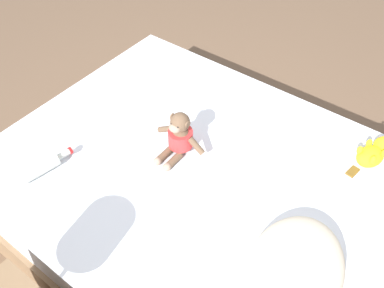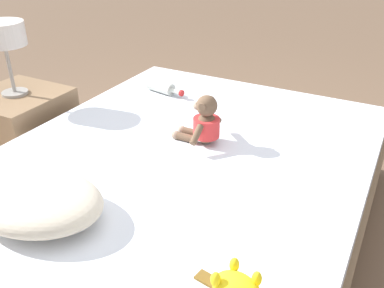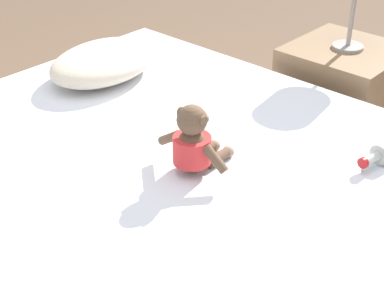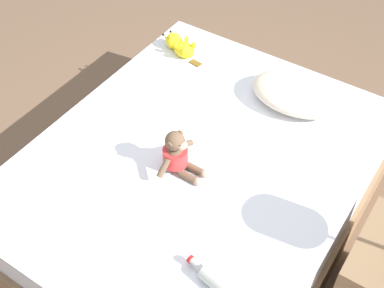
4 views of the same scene
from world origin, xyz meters
The scene contains 6 objects.
ground_plane centered at (0.00, 0.00, 0.00)m, with size 16.00×16.00×0.00m, color brown.
bed centered at (0.00, 0.00, 0.21)m, with size 1.58×1.96×0.44m.
pillow centered at (0.24, 0.64, 0.50)m, with size 0.55×0.41×0.14m.
plush_monkey centered at (-0.04, -0.12, 0.53)m, with size 0.23×0.29×0.24m.
plush_yellow_creature centered at (-0.57, 0.67, 0.48)m, with size 0.32×0.17×0.10m.
glass_bottle centered at (0.46, -0.56, 0.47)m, with size 0.26×0.10×0.07m.
Camera 1 is at (1.03, 0.76, 1.94)m, focal length 38.13 mm.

